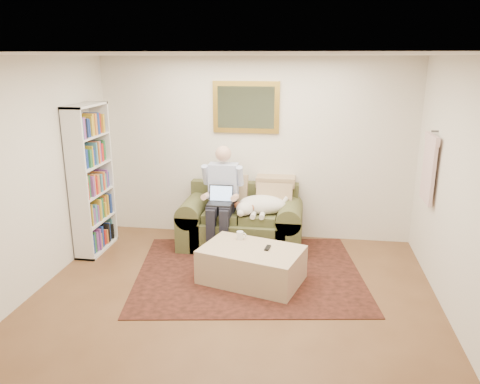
% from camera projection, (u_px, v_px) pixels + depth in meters
% --- Properties ---
extents(room_shell, '(4.51, 5.00, 2.61)m').
position_uv_depth(room_shell, '(230.00, 190.00, 4.68)').
color(room_shell, brown).
rests_on(room_shell, ground).
extents(rug, '(3.04, 2.59, 0.01)m').
position_uv_depth(rug, '(249.00, 272.00, 5.81)').
color(rug, black).
rests_on(rug, room_shell).
extents(sofa, '(1.69, 0.86, 1.01)m').
position_uv_depth(sofa, '(241.00, 226.00, 6.58)').
color(sofa, brown).
rests_on(sofa, room_shell).
extents(seated_man, '(0.56, 0.80, 1.42)m').
position_uv_depth(seated_man, '(221.00, 200.00, 6.36)').
color(seated_man, '#8C9BD8').
rests_on(seated_man, sofa).
extents(laptop, '(0.33, 0.26, 0.24)m').
position_uv_depth(laptop, '(220.00, 199.00, 6.28)').
color(laptop, black).
rests_on(laptop, seated_man).
extents(sleeping_dog, '(0.70, 0.44, 0.26)m').
position_uv_depth(sleeping_dog, '(262.00, 205.00, 6.36)').
color(sleeping_dog, white).
rests_on(sleeping_dog, sofa).
extents(ottoman, '(1.31, 1.02, 0.42)m').
position_uv_depth(ottoman, '(252.00, 265.00, 5.54)').
color(ottoman, '#C7B484').
rests_on(ottoman, room_shell).
extents(coffee_mug, '(0.08, 0.08, 0.10)m').
position_uv_depth(coffee_mug, '(240.00, 235.00, 5.75)').
color(coffee_mug, white).
rests_on(coffee_mug, ottoman).
extents(tv_remote, '(0.07, 0.16, 0.02)m').
position_uv_depth(tv_remote, '(268.00, 248.00, 5.48)').
color(tv_remote, black).
rests_on(tv_remote, ottoman).
extents(bookshelf, '(0.28, 0.80, 2.00)m').
position_uv_depth(bookshelf, '(91.00, 180.00, 6.25)').
color(bookshelf, white).
rests_on(bookshelf, room_shell).
extents(wall_mirror, '(0.94, 0.04, 0.72)m').
position_uv_depth(wall_mirror, '(246.00, 107.00, 6.55)').
color(wall_mirror, gold).
rests_on(wall_mirror, room_shell).
extents(hanging_shirt, '(0.06, 0.52, 0.90)m').
position_uv_depth(hanging_shirt, '(429.00, 165.00, 5.54)').
color(hanging_shirt, beige).
rests_on(hanging_shirt, room_shell).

